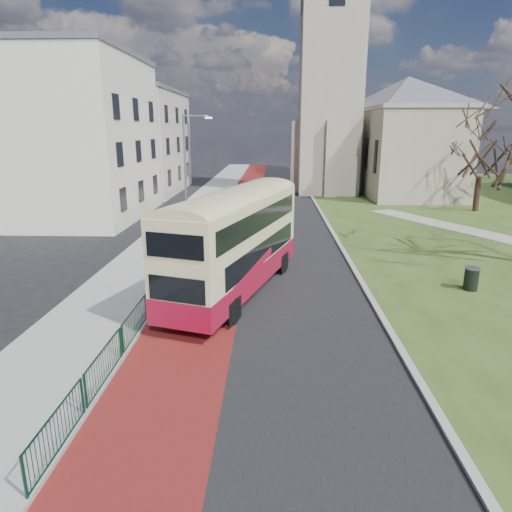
{
  "coord_description": "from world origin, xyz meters",
  "views": [
    {
      "loc": [
        1.79,
        -15.17,
        7.1
      ],
      "look_at": [
        1.15,
        3.14,
        2.0
      ],
      "focal_mm": 32.0,
      "sensor_mm": 36.0,
      "label": 1
    }
  ],
  "objects_px": {
    "bus": "(236,238)",
    "winter_tree_far": "(483,149)",
    "streetlamp": "(187,165)",
    "litter_bin": "(471,279)"
  },
  "relations": [
    {
      "from": "winter_tree_far",
      "to": "bus",
      "type": "bearing_deg",
      "value": -132.19
    },
    {
      "from": "bus",
      "to": "winter_tree_far",
      "type": "xyz_separation_m",
      "value": [
        19.76,
        21.8,
        2.94
      ]
    },
    {
      "from": "bus",
      "to": "litter_bin",
      "type": "xyz_separation_m",
      "value": [
        10.63,
        0.65,
        -1.96
      ]
    },
    {
      "from": "streetlamp",
      "to": "bus",
      "type": "height_order",
      "value": "streetlamp"
    },
    {
      "from": "streetlamp",
      "to": "bus",
      "type": "distance_m",
      "value": 14.76
    },
    {
      "from": "streetlamp",
      "to": "bus",
      "type": "relative_size",
      "value": 0.73
    },
    {
      "from": "bus",
      "to": "winter_tree_far",
      "type": "relative_size",
      "value": 1.39
    },
    {
      "from": "litter_bin",
      "to": "streetlamp",
      "type": "bearing_deg",
      "value": 138.98
    },
    {
      "from": "streetlamp",
      "to": "litter_bin",
      "type": "xyz_separation_m",
      "value": [
        15.21,
        -13.23,
        -4.01
      ]
    },
    {
      "from": "winter_tree_far",
      "to": "streetlamp",
      "type": "bearing_deg",
      "value": -161.98
    }
  ]
}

